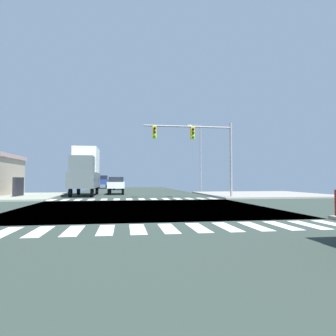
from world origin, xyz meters
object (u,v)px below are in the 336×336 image
at_px(sedan_farside_1, 116,184).
at_px(suv_nearside_1, 103,181).
at_px(box_truck_queued_1, 85,170).
at_px(sedan_crossing_2, 119,183).
at_px(street_lamp, 199,152).
at_px(traffic_signal_mast, 197,142).

bearing_deg(sedan_farside_1, suv_nearside_1, -82.32).
height_order(sedan_farside_1, box_truck_queued_1, box_truck_queued_1).
relative_size(suv_nearside_1, sedan_crossing_2, 1.07).
bearing_deg(sedan_farside_1, street_lamp, -164.69).
height_order(suv_nearside_1, sedan_crossing_2, suv_nearside_1).
bearing_deg(suv_nearside_1, sedan_crossing_2, 111.72).
distance_m(sedan_farside_1, box_truck_queued_1, 4.12).
distance_m(traffic_signal_mast, sedan_crossing_2, 24.51).
height_order(traffic_signal_mast, street_lamp, street_lamp).
xyz_separation_m(traffic_signal_mast, suv_nearside_1, (-9.98, 30.73, -3.44)).
relative_size(traffic_signal_mast, sedan_crossing_2, 1.78).
height_order(suv_nearside_1, sedan_farside_1, suv_nearside_1).
bearing_deg(sedan_crossing_2, traffic_signal_mast, 106.74).
distance_m(suv_nearside_1, box_truck_queued_1, 24.69).
height_order(traffic_signal_mast, sedan_crossing_2, traffic_signal_mast).
bearing_deg(box_truck_queued_1, suv_nearside_1, -90.00).
xyz_separation_m(traffic_signal_mast, box_truck_queued_1, (-9.98, 6.07, -2.27)).
height_order(traffic_signal_mast, suv_nearside_1, traffic_signal_mast).
bearing_deg(sedan_farside_1, traffic_signal_mast, 129.38).
bearing_deg(box_truck_queued_1, traffic_signal_mast, 148.67).
bearing_deg(suv_nearside_1, street_lamp, 123.74).
height_order(street_lamp, sedan_crossing_2, street_lamp).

